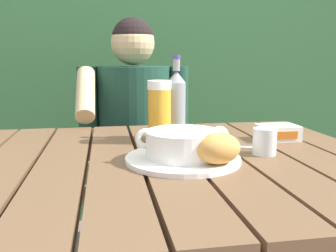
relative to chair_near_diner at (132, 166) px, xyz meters
The scene contains 12 objects.
dining_table 0.92m from the chair_near_diner, 88.89° to the right, with size 1.14×0.92×0.77m.
hedge_backdrop 1.21m from the chair_near_diner, 75.80° to the left, with size 3.72×0.86×3.13m.
chair_near_diner is the anchor object (origin of this frame).
person_eating 0.30m from the chair_near_diner, 90.86° to the right, with size 0.48×0.47×1.19m.
serving_plate 0.99m from the chair_near_diner, 86.55° to the right, with size 0.28×0.28×0.01m.
soup_bowl 1.00m from the chair_near_diner, 86.55° to the right, with size 0.23×0.18×0.07m.
bread_roll 1.08m from the chair_near_diner, 83.17° to the right, with size 0.13×0.11×0.07m.
beer_glass 0.82m from the chair_near_diner, 87.59° to the right, with size 0.07×0.07×0.18m.
beer_bottle 0.80m from the chair_near_diner, 82.51° to the right, with size 0.06×0.06×0.26m.
water_glass_small 1.01m from the chair_near_diner, 72.91° to the right, with size 0.06×0.06×0.07m.
butter_tub 0.91m from the chair_near_diner, 62.33° to the right, with size 0.12×0.09×0.05m.
table_knife 0.91m from the chair_near_diner, 76.21° to the right, with size 0.17×0.06×0.01m.
Camera 1 is at (-0.15, -0.90, 1.02)m, focal length 39.52 mm.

